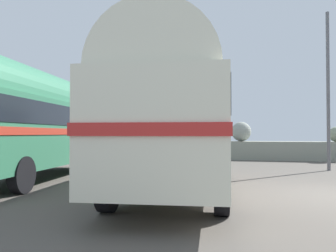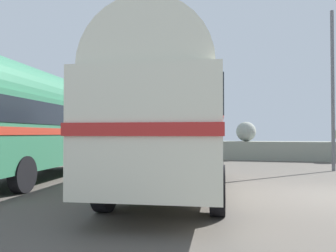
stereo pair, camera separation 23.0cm
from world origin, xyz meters
name	(u,v)px [view 1 (the left image)]	position (x,y,z in m)	size (l,w,h in m)	color
breakwater	(285,148)	(-0.03, 11.81, 0.70)	(31.36, 1.98, 2.37)	gray
vintage_coach	(177,116)	(-4.03, -0.18, 2.05)	(3.28, 8.78, 3.70)	black
second_coach	(33,119)	(-9.25, 0.93, 2.05)	(3.46, 8.82, 3.70)	black
lamp_post	(330,81)	(1.19, 6.07, 3.76)	(0.78, 0.97, 6.70)	#5B5B60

